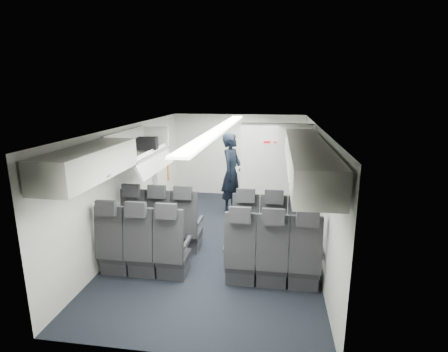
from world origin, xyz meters
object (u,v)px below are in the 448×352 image
(seat_row_front, at_px, (216,231))
(seat_row_mid, at_px, (206,254))
(flight_attendant, at_px, (232,173))
(galley_unit, at_px, (274,163))
(carry_on_bag, at_px, (147,143))
(boarding_door, at_px, (162,170))

(seat_row_front, distance_m, seat_row_mid, 0.90)
(seat_row_mid, xyz_separation_m, flight_attendant, (-0.01, 3.08, 0.51))
(flight_attendant, bearing_deg, seat_row_mid, -164.16)
(seat_row_mid, xyz_separation_m, galley_unit, (0.95, 4.15, 0.55))
(flight_attendant, xyz_separation_m, carry_on_bag, (-1.35, -1.67, 0.91))
(seat_row_front, xyz_separation_m, boarding_door, (-1.64, 2.09, 0.55))
(flight_attendant, distance_m, carry_on_bag, 2.33)
(seat_row_mid, xyz_separation_m, carry_on_bag, (-1.35, 1.41, 1.42))
(galley_unit, bearing_deg, carry_on_bag, -130.02)
(seat_row_mid, height_order, boarding_door, boarding_door)
(seat_row_mid, relative_size, galley_unit, 1.75)
(seat_row_mid, bearing_deg, boarding_door, 118.77)
(seat_row_front, bearing_deg, boarding_door, 128.16)
(seat_row_front, xyz_separation_m, galley_unit, (0.95, 3.25, 0.55))
(seat_row_front, relative_size, boarding_door, 1.79)
(boarding_door, relative_size, flight_attendant, 1.02)
(seat_row_mid, bearing_deg, seat_row_front, 90.00)
(seat_row_front, xyz_separation_m, flight_attendant, (-0.01, 2.18, 0.51))
(flight_attendant, bearing_deg, galley_unit, -25.88)
(seat_row_mid, height_order, galley_unit, galley_unit)
(flight_attendant, bearing_deg, carry_on_bag, 156.78)
(seat_row_mid, distance_m, flight_attendant, 3.12)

